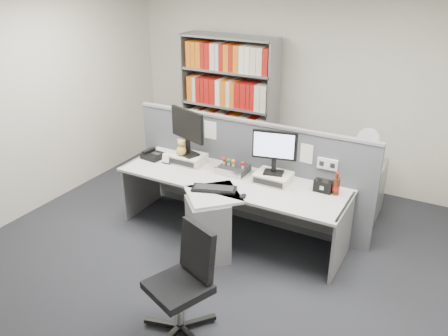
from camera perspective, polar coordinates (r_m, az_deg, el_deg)
The scene contains 21 objects.
ground at distance 4.86m, azimuth -3.79°, elevation -12.76°, with size 5.50×5.50×0.00m, color #2B2D33.
room_shell at distance 4.04m, azimuth -4.48°, elevation 7.94°, with size 5.04×5.54×2.72m.
partition at distance 5.47m, azimuth 3.07°, elevation -0.33°, with size 3.00×0.08×1.27m.
desk at distance 5.04m, azimuth -0.30°, elevation -5.04°, with size 2.60×1.20×0.72m.
monitor_riser_left at distance 5.50m, azimuth -4.46°, elevation 1.19°, with size 0.38×0.31×0.10m.
monitor_riser_right at distance 5.03m, azimuth 6.12°, elevation -1.19°, with size 0.38×0.31×0.10m.
monitor_left at distance 5.37m, azimuth -4.57°, elevation 4.93°, with size 0.53×0.24×0.55m.
monitor_right at distance 4.90m, azimuth 6.30°, elevation 2.42°, with size 0.47×0.20×0.49m.
desktop_pc at distance 5.23m, azimuth 1.23°, elevation -0.12°, with size 0.31×0.28×0.08m.
figurines at distance 5.19m, azimuth 1.01°, elevation 0.78°, with size 0.29×0.05×0.09m.
keyboard at distance 4.84m, azimuth -1.23°, elevation -2.59°, with size 0.50×0.32×0.03m.
mouse at distance 4.69m, azimuth 2.37°, elevation -3.50°, with size 0.06×0.10×0.04m, color black.
desk_phone at distance 5.68m, azimuth -8.86°, elevation 1.59°, with size 0.25×0.23×0.10m.
desk_calendar at distance 5.51m, azimuth -7.12°, elevation 1.10°, with size 0.10×0.07×0.12m.
plush_toy at distance 5.44m, azimuth -5.33°, elevation 2.43°, with size 0.12×0.12×0.20m.
speaker at distance 4.90m, azimuth 12.22°, elevation -2.20°, with size 0.19×0.11×0.13m, color black.
cola_bottle at distance 4.86m, azimuth 13.75°, elevation -2.22°, with size 0.08×0.08×0.25m.
shelving_unit at distance 6.73m, azimuth 0.64°, elevation 7.50°, with size 1.41×0.40×2.00m.
filing_cabinet at distance 5.91m, azimuth 16.73°, elevation -2.63°, with size 0.45×0.61×0.70m.
desk_fan at distance 5.66m, azimuth 17.50°, elevation 3.12°, with size 0.27×0.16×0.46m.
office_chair at distance 3.94m, azimuth -4.82°, elevation -13.56°, with size 0.64×0.64×0.96m.
Camera 1 is at (2.14, -3.24, 2.93)m, focal length 36.82 mm.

